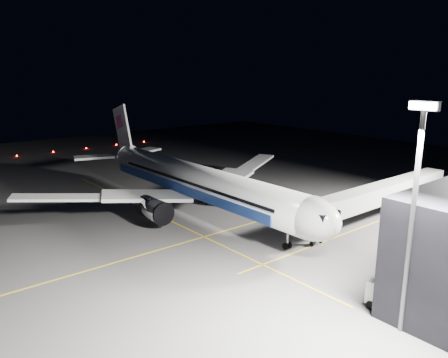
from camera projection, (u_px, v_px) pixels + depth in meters
ground at (197, 212)px, 73.61m from camera, size 200.00×200.00×0.00m
guide_line_main at (236, 228)px, 66.09m from camera, size 0.25×80.00×0.01m
guide_line_cross at (167, 219)px, 69.92m from camera, size 70.00×0.25×0.01m
guide_line_side at (342, 235)px, 63.20m from camera, size 0.25×40.00×0.01m
airliner at (193, 181)px, 73.19m from camera, size 61.48×54.22×16.64m
jet_bridge at (376, 195)px, 67.06m from camera, size 3.60×34.40×6.30m
floodlight_mast_south at (414, 200)px, 36.88m from camera, size 2.40×0.67×20.70m
taxiway_lights at (53, 152)px, 127.72m from camera, size 0.44×60.44×0.44m
service_truck at (396, 298)px, 42.59m from camera, size 5.85×3.26×2.83m
baggage_tug at (241, 179)px, 93.02m from camera, size 2.82×2.50×1.73m
safety_cone_a at (230, 201)px, 78.67m from camera, size 0.38×0.38×0.58m
safety_cone_b at (229, 208)px, 74.93m from camera, size 0.37×0.37×0.55m
safety_cone_c at (260, 198)px, 80.84m from camera, size 0.34×0.34×0.51m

